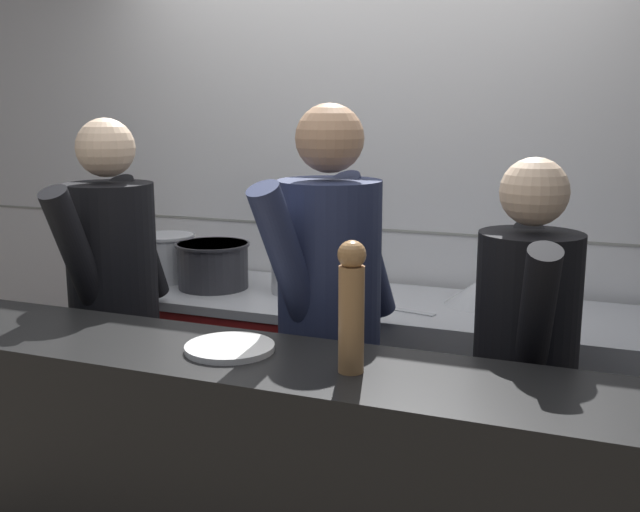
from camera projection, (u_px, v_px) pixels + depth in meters
name	position (u px, v px, depth m)	size (l,w,h in m)	color
wall_back_tiled	(369.00, 197.00, 3.60)	(8.00, 0.06, 2.60)	white
oven_range	(227.00, 377.00, 3.61)	(1.12, 0.71, 0.90)	maroon
prep_counter	(494.00, 416.00, 3.15)	(1.33, 0.65, 0.90)	#B7BABF
stock_pot	(167.00, 256.00, 3.63)	(0.28, 0.28, 0.22)	#B7BABF
sauce_pot	(213.00, 264.00, 3.48)	(0.35, 0.35, 0.21)	#2D2D33
braising_pot	(296.00, 274.00, 3.40)	(0.24, 0.24, 0.16)	#B7BABF
mixing_bowl_steel	(475.00, 294.00, 3.16)	(0.26, 0.26, 0.10)	#B7BABF
chefs_knife	(383.00, 306.00, 3.12)	(0.39, 0.10, 0.02)	#B7BABF
plated_dish_appetiser	(230.00, 348.00, 2.17)	(0.26, 0.26, 0.02)	white
pepper_mill	(351.00, 304.00, 1.97)	(0.08, 0.08, 0.36)	#AD7A47
chef_head_cook	(115.00, 311.00, 2.94)	(0.36, 0.74, 1.69)	black
chef_sous	(329.00, 330.00, 2.59)	(0.44, 0.76, 1.74)	black
chef_line	(524.00, 379.00, 2.37)	(0.39, 0.69, 1.58)	black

